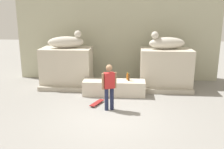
% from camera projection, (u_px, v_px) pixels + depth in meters
% --- Properties ---
extents(ground_plane, '(40.00, 40.00, 0.00)m').
position_uv_depth(ground_plane, '(110.00, 117.00, 8.73)').
color(ground_plane, gray).
extents(facade_wall, '(9.97, 0.60, 6.90)m').
position_uv_depth(facade_wall, '(118.00, 10.00, 12.70)').
color(facade_wall, '#B2B195').
rests_on(facade_wall, ground_plane).
extents(pedestal_left, '(2.25, 1.32, 1.79)m').
position_uv_depth(pedestal_left, '(67.00, 67.00, 11.95)').
color(pedestal_left, beige).
rests_on(pedestal_left, ground_plane).
extents(pedestal_right, '(2.25, 1.32, 1.79)m').
position_uv_depth(pedestal_right, '(166.00, 69.00, 11.64)').
color(pedestal_right, beige).
rests_on(pedestal_right, ground_plane).
extents(statue_reclining_left, '(1.68, 0.90, 0.78)m').
position_uv_depth(statue_reclining_left, '(67.00, 42.00, 11.65)').
color(statue_reclining_left, beige).
rests_on(statue_reclining_left, pedestal_left).
extents(statue_reclining_right, '(1.67, 0.83, 0.78)m').
position_uv_depth(statue_reclining_right, '(166.00, 43.00, 11.34)').
color(statue_reclining_right, beige).
rests_on(statue_reclining_right, pedestal_right).
extents(ledge_block, '(2.58, 0.75, 0.62)m').
position_uv_depth(ledge_block, '(114.00, 88.00, 10.86)').
color(ledge_block, beige).
rests_on(ledge_block, ground_plane).
extents(skater, '(0.51, 0.32, 1.67)m').
position_uv_depth(skater, '(109.00, 85.00, 9.13)').
color(skater, '#1E233F').
rests_on(skater, ground_plane).
extents(skateboard, '(0.50, 0.81, 0.08)m').
position_uv_depth(skateboard, '(97.00, 103.00, 9.85)').
color(skateboard, maroon).
rests_on(skateboard, ground_plane).
extents(bottle_green, '(0.06, 0.06, 0.27)m').
position_uv_depth(bottle_green, '(106.00, 79.00, 10.63)').
color(bottle_green, '#1E722D').
rests_on(bottle_green, ledge_block).
extents(bottle_brown, '(0.07, 0.07, 0.32)m').
position_uv_depth(bottle_brown, '(129.00, 78.00, 10.71)').
color(bottle_brown, '#593314').
rests_on(bottle_brown, ledge_block).
extents(bottle_orange, '(0.07, 0.07, 0.31)m').
position_uv_depth(bottle_orange, '(127.00, 77.00, 10.88)').
color(bottle_orange, orange).
rests_on(bottle_orange, ledge_block).
extents(stair_step, '(6.74, 0.50, 0.19)m').
position_uv_depth(stair_step, '(115.00, 89.00, 11.35)').
color(stair_step, '#A9A08F').
rests_on(stair_step, ground_plane).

